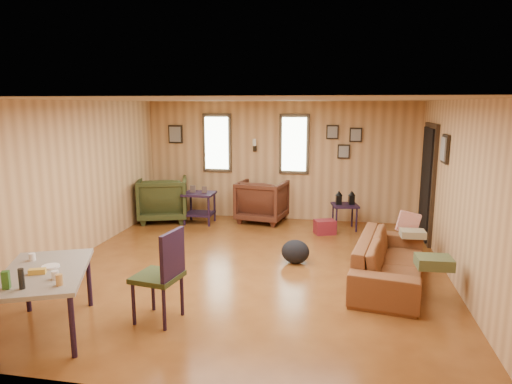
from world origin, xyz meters
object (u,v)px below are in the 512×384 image
recliner_brown (262,199)px  side_table (345,203)px  sofa (390,253)px  recliner_green (163,197)px  end_table (199,202)px  dining_table (44,276)px

recliner_brown → side_table: bearing=178.8°
sofa → recliner_green: size_ratio=2.13×
sofa → end_table: sofa is taller
sofa → recliner_green: (-4.22, 2.56, 0.08)m
end_table → dining_table: size_ratio=0.50×
end_table → recliner_green: bearing=174.8°
sofa → recliner_brown: 3.62m
end_table → dining_table: (-0.20, -4.56, 0.19)m
sofa → side_table: 2.62m
side_table → sofa: bearing=-77.2°
recliner_green → side_table: recliner_green is taller
end_table → dining_table: bearing=-92.5°
side_table → recliner_green: bearing=179.9°
dining_table → side_table: bearing=33.6°
recliner_brown → side_table: (1.63, -0.31, 0.05)m
recliner_green → side_table: size_ratio=1.31×
recliner_brown → dining_table: size_ratio=0.61×
dining_table → sofa: bearing=6.7°
side_table → dining_table: (-3.04, -4.63, 0.11)m
sofa → end_table: 4.23m
recliner_brown → dining_table: 5.13m
recliner_brown → dining_table: bearing=83.6°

